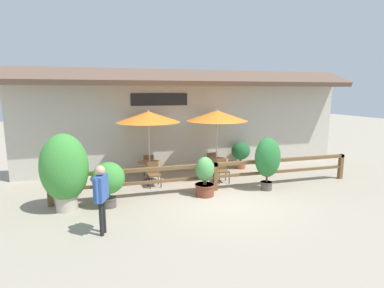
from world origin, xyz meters
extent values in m
plane|color=#9E937F|center=(0.00, 0.00, 0.00)|extent=(60.00, 60.00, 0.00)
cube|color=#BCB7A8|center=(0.00, 4.20, 1.80)|extent=(14.00, 0.40, 3.60)
cube|color=brown|center=(0.00, 3.65, 3.88)|extent=(14.28, 1.48, 0.70)
cube|color=black|center=(-1.35, 3.97, 3.00)|extent=(2.30, 0.04, 0.49)
cube|color=brown|center=(0.00, 1.05, 0.89)|extent=(10.40, 0.14, 0.11)
cube|color=brown|center=(0.00, 1.05, 0.47)|extent=(10.40, 0.10, 0.09)
cube|color=brown|center=(-5.13, 1.05, 0.47)|extent=(0.14, 0.14, 0.95)
cube|color=brown|center=(0.00, 1.05, 0.47)|extent=(0.14, 0.14, 0.95)
cube|color=brown|center=(5.13, 1.05, 0.47)|extent=(0.14, 0.14, 0.95)
cylinder|color=#B7B2A8|center=(-1.97, 2.80, 1.13)|extent=(0.06, 0.06, 2.27)
cone|color=orange|center=(-1.97, 2.80, 2.41)|extent=(2.34, 2.34, 0.40)
sphere|color=#B2ADA3|center=(-1.97, 2.80, 2.61)|extent=(0.07, 0.07, 0.07)
cylinder|color=olive|center=(-1.97, 2.80, 0.68)|extent=(0.92, 0.92, 0.05)
cylinder|color=#333333|center=(-1.97, 2.80, 0.33)|extent=(0.07, 0.07, 0.65)
cylinder|color=#333333|center=(-1.97, 2.80, 0.01)|extent=(0.51, 0.51, 0.03)
cube|color=brown|center=(-1.92, 2.01, 0.43)|extent=(0.45, 0.45, 0.05)
cube|color=brown|center=(-1.94, 2.20, 0.65)|extent=(0.40, 0.07, 0.40)
cylinder|color=#2D2D2D|center=(-2.10, 1.80, 0.20)|extent=(0.04, 0.04, 0.40)
cylinder|color=#2D2D2D|center=(-1.72, 1.84, 0.20)|extent=(0.04, 0.04, 0.40)
cylinder|color=#2D2D2D|center=(-2.13, 2.18, 0.20)|extent=(0.04, 0.04, 0.40)
cylinder|color=#2D2D2D|center=(-1.75, 2.21, 0.20)|extent=(0.04, 0.04, 0.40)
cube|color=brown|center=(-1.89, 3.60, 0.43)|extent=(0.47, 0.47, 0.05)
cube|color=brown|center=(-1.92, 3.41, 0.65)|extent=(0.40, 0.08, 0.40)
cylinder|color=#2D2D2D|center=(-1.68, 3.76, 0.20)|extent=(0.04, 0.04, 0.40)
cylinder|color=#2D2D2D|center=(-2.06, 3.81, 0.20)|extent=(0.04, 0.04, 0.40)
cylinder|color=#2D2D2D|center=(-1.73, 3.39, 0.20)|extent=(0.04, 0.04, 0.40)
cylinder|color=#2D2D2D|center=(-2.11, 3.43, 0.20)|extent=(0.04, 0.04, 0.40)
cylinder|color=#B7B2A8|center=(0.62, 2.60, 1.13)|extent=(0.06, 0.06, 2.27)
cone|color=orange|center=(0.62, 2.60, 2.41)|extent=(2.34, 2.34, 0.40)
sphere|color=#B2ADA3|center=(0.62, 2.60, 2.61)|extent=(0.07, 0.07, 0.07)
cylinder|color=olive|center=(0.62, 2.60, 0.68)|extent=(0.92, 0.92, 0.05)
cylinder|color=#333333|center=(0.62, 2.60, 0.33)|extent=(0.07, 0.07, 0.65)
cylinder|color=#333333|center=(0.62, 2.60, 0.01)|extent=(0.51, 0.51, 0.03)
cube|color=brown|center=(0.58, 1.81, 0.43)|extent=(0.44, 0.44, 0.05)
cube|color=brown|center=(0.59, 2.00, 0.65)|extent=(0.40, 0.06, 0.40)
cylinder|color=#2D2D2D|center=(0.38, 1.63, 0.20)|extent=(0.04, 0.04, 0.40)
cylinder|color=#2D2D2D|center=(0.75, 1.61, 0.20)|extent=(0.04, 0.04, 0.40)
cylinder|color=#2D2D2D|center=(0.40, 2.01, 0.20)|extent=(0.04, 0.04, 0.40)
cylinder|color=#2D2D2D|center=(0.78, 1.99, 0.20)|extent=(0.04, 0.04, 0.40)
cube|color=brown|center=(0.59, 3.38, 0.43)|extent=(0.48, 0.48, 0.05)
cube|color=brown|center=(0.62, 3.19, 0.65)|extent=(0.40, 0.10, 0.40)
cylinder|color=#2D2D2D|center=(0.75, 3.60, 0.20)|extent=(0.04, 0.04, 0.40)
cylinder|color=#2D2D2D|center=(0.37, 3.54, 0.20)|extent=(0.04, 0.04, 0.40)
cylinder|color=#2D2D2D|center=(0.81, 3.23, 0.20)|extent=(0.04, 0.04, 0.40)
cylinder|color=#2D2D2D|center=(0.44, 3.16, 0.20)|extent=(0.04, 0.04, 0.40)
cylinder|color=#564C47|center=(-3.47, 0.48, 0.14)|extent=(0.38, 0.38, 0.28)
cylinder|color=#564C47|center=(-3.47, 0.48, 0.26)|extent=(0.41, 0.41, 0.04)
cylinder|color=brown|center=(-3.47, 0.48, 0.42)|extent=(0.07, 0.07, 0.28)
ellipsoid|color=#3D8E38|center=(-3.47, 0.48, 0.87)|extent=(0.92, 0.83, 0.93)
cylinder|color=#564C47|center=(1.70, 0.62, 0.14)|extent=(0.38, 0.38, 0.28)
cylinder|color=#564C47|center=(1.70, 0.62, 0.26)|extent=(0.41, 0.41, 0.04)
cylinder|color=brown|center=(1.70, 0.62, 0.48)|extent=(0.07, 0.07, 0.40)
ellipsoid|color=#287033|center=(1.70, 0.62, 1.13)|extent=(0.87, 0.78, 1.34)
cylinder|color=brown|center=(-0.50, 0.65, 0.19)|extent=(0.59, 0.59, 0.38)
cylinder|color=brown|center=(-0.50, 0.65, 0.36)|extent=(0.64, 0.64, 0.04)
cylinder|color=brown|center=(-0.50, 0.65, 0.50)|extent=(0.11, 0.11, 0.24)
ellipsoid|color=#4C934C|center=(-0.50, 0.65, 0.88)|extent=(0.60, 0.54, 0.79)
cylinder|color=#B7AD99|center=(-4.63, 0.60, 0.21)|extent=(0.59, 0.59, 0.42)
cylinder|color=#B7AD99|center=(-4.63, 0.60, 0.40)|extent=(0.64, 0.64, 0.04)
ellipsoid|color=#3D8E38|center=(-4.63, 0.60, 1.23)|extent=(1.29, 1.16, 1.91)
cylinder|color=#9E4C33|center=(2.10, 3.55, 0.14)|extent=(0.44, 0.44, 0.29)
cylinder|color=#9E4C33|center=(2.10, 3.55, 0.27)|extent=(0.47, 0.47, 0.04)
cylinder|color=brown|center=(2.10, 3.55, 0.40)|extent=(0.08, 0.08, 0.23)
ellipsoid|color=#1E5B2D|center=(2.10, 3.55, 0.78)|extent=(0.82, 0.73, 0.78)
cylinder|color=black|center=(-3.61, -1.14, 0.42)|extent=(0.09, 0.09, 0.83)
cylinder|color=black|center=(-3.67, -1.30, 0.42)|extent=(0.09, 0.09, 0.83)
cube|color=#33569E|center=(-3.64, -1.22, 1.13)|extent=(0.34, 0.49, 0.59)
cylinder|color=#33569E|center=(-3.55, -0.98, 1.13)|extent=(0.07, 0.07, 0.56)
cylinder|color=#33569E|center=(-3.73, -1.46, 1.13)|extent=(0.07, 0.07, 0.56)
sphere|color=tan|center=(-3.64, -1.22, 1.55)|extent=(0.23, 0.23, 0.23)
camera|label=1|loc=(-3.44, -8.11, 3.30)|focal=28.00mm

